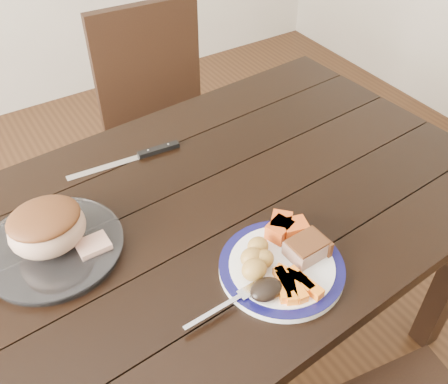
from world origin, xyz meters
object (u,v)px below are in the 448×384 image
roast_joint (47,229)px  chair_far (163,117)px  dining_table (193,240)px  pork_slice (306,249)px  serving_platter (54,249)px  dinner_plate (281,268)px  carving_knife (145,154)px  fork (228,304)px

roast_joint → chair_far: bearing=48.5°
dining_table → pork_slice: pork_slice is taller
chair_far → serving_platter: size_ratio=3.06×
chair_far → serving_platter: 0.93m
dining_table → roast_joint: size_ratio=9.95×
serving_platter → roast_joint: roast_joint is taller
dining_table → serving_platter: size_ratio=5.46×
serving_platter → pork_slice: (0.46, -0.32, 0.03)m
dinner_plate → pork_slice: bearing=-4.8°
pork_slice → roast_joint: size_ratio=0.49×
pork_slice → roast_joint: roast_joint is taller
dinner_plate → roast_joint: roast_joint is taller
chair_far → serving_platter: (-0.60, -0.68, 0.23)m
dining_table → roast_joint: bearing=168.9°
serving_platter → carving_knife: bearing=32.8°
dinner_plate → roast_joint: (-0.40, 0.32, 0.06)m
roast_joint → dinner_plate: bearing=-38.6°
serving_platter → fork: 0.42m
chair_far → carving_knife: bearing=63.5°
fork → dining_table: bearing=72.4°
dinner_plate → serving_platter: size_ratio=0.89×
dinner_plate → serving_platter: bearing=141.4°
dining_table → chair_far: (0.28, 0.74, -0.13)m
chair_far → roast_joint: size_ratio=5.57×
dinner_plate → dining_table: bearing=107.1°
serving_platter → carving_knife: serving_platter is taller
carving_knife → dining_table: bearing=-86.9°
dining_table → chair_far: 0.80m
chair_far → roast_joint: bearing=52.3°
dining_table → dinner_plate: dinner_plate is taller
chair_far → serving_platter: chair_far is taller
serving_platter → carving_knife: size_ratio=0.95×
chair_far → carving_knife: size_ratio=2.90×
chair_far → fork: 1.10m
carving_knife → fork: bearing=-93.8°
chair_far → pork_slice: (-0.14, -1.00, 0.26)m
serving_platter → roast_joint: (0.00, 0.00, 0.06)m
carving_knife → pork_slice: bearing=-71.5°
chair_far → roast_joint: (-0.60, -0.68, 0.30)m
chair_far → pork_slice: chair_far is taller
chair_far → dinner_plate: chair_far is taller
dining_table → carving_knife: size_ratio=5.18×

